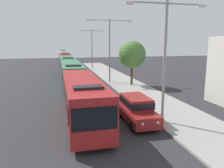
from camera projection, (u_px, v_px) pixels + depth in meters
The scene contains 11 objects.
bus_lead at pixel (82, 97), 16.51m from camera, with size 2.58×11.64×3.21m.
bus_second_in_line at pixel (72, 74), 28.93m from camera, with size 2.58×12.44×3.21m.
bus_middle at pixel (67, 64), 41.24m from camera, with size 2.58×12.04×3.21m.
bus_fourth_in_line at pixel (65, 59), 53.91m from camera, with size 2.58×10.90×3.21m.
bus_rear at pixel (64, 56), 65.47m from camera, with size 2.58×10.85×3.21m.
bus_tail_end at pixel (63, 54), 77.46m from camera, with size 2.58×12.13×3.21m.
white_suv at pixel (136, 108), 15.98m from camera, with size 1.86×4.99×1.90m.
streetlamp_near at pixel (165, 50), 14.91m from camera, with size 5.69×0.28×8.26m.
streetlamp_mid at pixel (110, 44), 30.65m from camera, with size 6.42×0.28×8.72m.
streetlamp_far at pixel (92, 45), 46.52m from camera, with size 5.00×0.28×8.15m.
roadside_tree at pixel (132, 55), 28.93m from camera, with size 3.59×3.59×5.80m.
Camera 1 is at (-2.94, -5.25, 5.72)m, focal length 35.52 mm.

